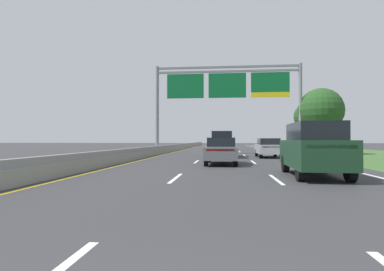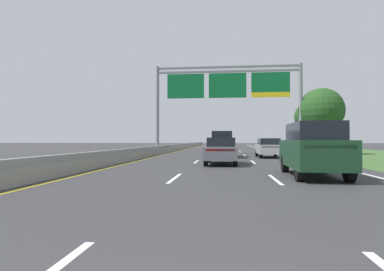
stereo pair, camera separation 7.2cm
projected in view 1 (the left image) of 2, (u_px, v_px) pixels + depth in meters
name	position (u px, v px, depth m)	size (l,w,h in m)	color
ground_plane	(224.00, 152.00, 36.07)	(220.00, 220.00, 0.00)	#333335
lane_striping	(224.00, 153.00, 35.62)	(11.96, 106.00, 0.01)	white
grass_verge_right	(352.00, 153.00, 34.67)	(14.00, 110.00, 0.02)	#3D602D
median_barrier_concrete	(167.00, 149.00, 36.74)	(0.60, 110.00, 0.85)	gray
overhead_sign_gantry	(227.00, 90.00, 32.53)	(15.06, 0.42, 9.20)	gray
pickup_truck_navy	(222.00, 144.00, 26.76)	(2.08, 5.43, 2.20)	#161E47
car_darkgreen_right_lane_suv	(314.00, 149.00, 12.42)	(2.03, 4.75, 2.11)	#193D23
car_grey_centre_lane_sedan	(221.00, 150.00, 18.67)	(1.88, 4.42, 1.57)	slate
car_silver_right_lane_sedan	(268.00, 147.00, 26.05)	(1.85, 4.41, 1.57)	#B2B5BA
roadside_tree_mid	(321.00, 110.00, 31.90)	(4.48, 4.48, 6.67)	#4C3823
roadside_tree_far	(308.00, 117.00, 41.77)	(3.74, 3.74, 6.40)	#4C3823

